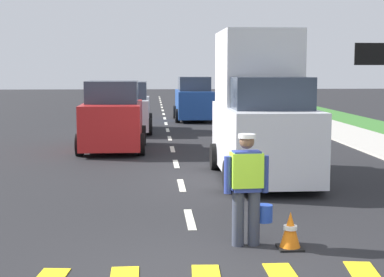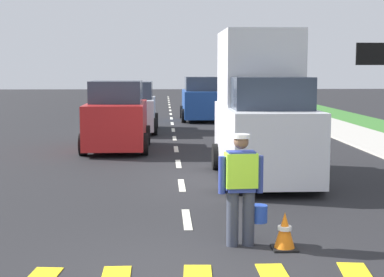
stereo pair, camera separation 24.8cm
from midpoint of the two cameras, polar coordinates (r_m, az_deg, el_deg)
name	(u,v)px [view 1 (the left image)]	position (r m, az deg, el deg)	size (l,w,h in m)	color
ground_plane	(166,123)	(28.36, -2.82, 1.51)	(96.00, 96.00, 0.00)	black
lane_center_line	(164,116)	(32.54, -2.95, 2.20)	(0.14, 46.40, 0.01)	silver
road_worker	(248,184)	(8.66, 4.65, -4.42)	(0.76, 0.41, 1.67)	#383D4C
traffic_cone_near	(290,231)	(8.71, 8.75, -8.87)	(0.36, 0.36, 0.55)	black
delivery_truck	(261,111)	(14.05, 6.23, 2.67)	(2.16, 4.60, 3.54)	silver
car_outgoing_far	(194,100)	(29.82, -0.06, 3.77)	(2.01, 4.15, 2.22)	#1E4799
car_oncoming_lead	(113,118)	(19.01, -8.10, 1.99)	(2.08, 3.88, 2.23)	red
car_oncoming_second	(130,108)	(24.57, -6.39, 2.93)	(1.87, 4.36, 2.09)	silver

